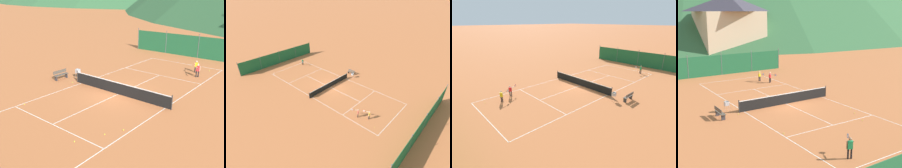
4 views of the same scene
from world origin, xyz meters
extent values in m
plane|color=#BC6638|center=(0.00, 0.00, 0.00)|extent=(600.00, 600.00, 0.00)
cube|color=white|center=(0.00, 11.90, 0.00)|extent=(8.25, 0.05, 0.01)
cube|color=white|center=(0.00, -11.90, 0.00)|extent=(8.25, 0.05, 0.01)
cube|color=white|center=(-4.10, 0.00, 0.00)|extent=(0.05, 23.85, 0.01)
cube|color=white|center=(4.10, 0.00, 0.00)|extent=(0.05, 23.85, 0.01)
cube|color=white|center=(0.00, 6.40, 0.00)|extent=(8.20, 0.05, 0.01)
cube|color=white|center=(0.00, -6.40, 0.00)|extent=(8.20, 0.05, 0.01)
cube|color=white|center=(0.00, 0.00, 0.00)|extent=(0.05, 12.80, 0.01)
cylinder|color=#2D2D2D|center=(-4.55, 0.00, 0.53)|extent=(0.08, 0.08, 1.06)
cylinder|color=#2D2D2D|center=(4.55, 0.00, 0.53)|extent=(0.08, 0.08, 1.06)
cube|color=black|center=(0.00, 0.00, 0.46)|extent=(9.10, 0.02, 0.91)
cube|color=white|center=(0.00, 0.00, 0.93)|extent=(9.10, 0.04, 0.06)
cube|color=#1E6038|center=(0.00, 15.50, 1.30)|extent=(17.20, 0.04, 2.60)
cylinder|color=#59595E|center=(-8.60, 15.50, 1.45)|extent=(0.08, 0.08, 2.90)
cylinder|color=#59595E|center=(-4.30, 15.50, 1.45)|extent=(0.08, 0.08, 2.90)
cylinder|color=#59595E|center=(0.00, 15.50, 1.45)|extent=(0.08, 0.08, 2.90)
cylinder|color=#59595E|center=(4.30, 15.50, 1.45)|extent=(0.08, 0.08, 2.90)
cube|color=#1E6038|center=(0.00, -15.50, 1.30)|extent=(17.20, 0.04, 2.60)
cylinder|color=#59595E|center=(-8.60, -15.50, 1.45)|extent=(0.08, 0.08, 2.90)
cylinder|color=#59595E|center=(-4.30, -15.50, 1.45)|extent=(0.08, 0.08, 2.90)
cylinder|color=#59595E|center=(0.00, -15.50, 1.45)|extent=(0.08, 0.08, 2.90)
cylinder|color=#59595E|center=(4.30, -15.50, 1.45)|extent=(0.08, 0.08, 2.90)
cylinder|color=#59595E|center=(8.60, -15.50, 1.45)|extent=(0.08, 0.08, 2.90)
cylinder|color=black|center=(3.07, 8.19, 0.29)|extent=(0.10, 0.10, 0.59)
cylinder|color=black|center=(2.92, 8.09, 0.29)|extent=(0.10, 0.10, 0.59)
cube|color=red|center=(3.00, 8.14, 0.81)|extent=(0.33, 0.29, 0.45)
sphere|color=beige|center=(3.00, 8.14, 1.16)|extent=(0.18, 0.18, 0.18)
cylinder|color=beige|center=(3.15, 8.24, 0.81)|extent=(0.07, 0.07, 0.45)
cylinder|color=beige|center=(2.97, 7.85, 0.99)|extent=(0.30, 0.42, 0.07)
cylinder|color=black|center=(3.15, 7.58, 0.99)|extent=(0.14, 0.19, 0.03)
torus|color=red|center=(3.28, 7.37, 0.99)|extent=(0.17, 0.25, 0.28)
cylinder|color=silver|center=(3.28, 7.37, 0.99)|extent=(0.14, 0.21, 0.25)
cylinder|color=black|center=(2.41, 9.49, 0.28)|extent=(0.10, 0.10, 0.57)
cylinder|color=black|center=(2.24, 9.43, 0.28)|extent=(0.10, 0.10, 0.57)
cube|color=yellow|center=(2.32, 9.46, 0.79)|extent=(0.31, 0.24, 0.44)
sphere|color=beige|center=(2.32, 9.46, 1.12)|extent=(0.17, 0.17, 0.17)
cylinder|color=beige|center=(2.49, 9.52, 0.79)|extent=(0.06, 0.06, 0.44)
cylinder|color=beige|center=(2.23, 9.19, 0.96)|extent=(0.21, 0.43, 0.06)
cylinder|color=black|center=(2.34, 8.89, 0.96)|extent=(0.09, 0.20, 0.03)
torus|color=red|center=(2.42, 8.66, 0.96)|extent=(0.12, 0.27, 0.28)
cylinder|color=silver|center=(2.42, 8.66, 0.96)|extent=(0.09, 0.24, 0.25)
cylinder|color=black|center=(-2.82, -10.89, 0.30)|extent=(0.11, 0.11, 0.61)
cylinder|color=black|center=(-2.63, -10.96, 0.30)|extent=(0.11, 0.11, 0.61)
cube|color=#239E5B|center=(-2.73, -10.92, 0.84)|extent=(0.33, 0.26, 0.47)
sphere|color=#A37556|center=(-2.73, -10.92, 1.20)|extent=(0.19, 0.19, 0.19)
cylinder|color=#A37556|center=(-2.90, -10.85, 0.84)|extent=(0.07, 0.07, 0.47)
cylinder|color=#A37556|center=(-2.46, -10.78, 1.03)|extent=(0.24, 0.46, 0.07)
cylinder|color=black|center=(-2.34, -10.46, 1.03)|extent=(0.11, 0.21, 0.03)
torus|color=#1E4CB2|center=(-2.24, -10.23, 1.03)|extent=(0.13, 0.27, 0.28)
cylinder|color=silver|center=(-2.24, -10.23, 1.03)|extent=(0.10, 0.23, 0.25)
sphere|color=#CCE033|center=(3.73, -4.28, 0.03)|extent=(0.07, 0.07, 0.07)
sphere|color=#CCE033|center=(3.22, -5.33, 0.03)|extent=(0.07, 0.07, 0.07)
sphere|color=#CCE033|center=(3.19, 10.89, 0.03)|extent=(0.07, 0.07, 0.07)
sphere|color=#CCE033|center=(2.47, -6.91, 0.03)|extent=(0.07, 0.07, 0.07)
sphere|color=#CCE033|center=(-4.79, -0.39, 0.03)|extent=(0.07, 0.07, 0.07)
sphere|color=#CCE033|center=(-3.89, -5.80, 0.03)|extent=(0.07, 0.07, 0.07)
cylinder|color=#B7B7BC|center=(-5.47, 0.59, 0.28)|extent=(0.02, 0.02, 0.55)
cylinder|color=#B7B7BC|center=(-5.13, 0.59, 0.28)|extent=(0.02, 0.02, 0.55)
cylinder|color=#B7B7BC|center=(-5.47, 0.93, 0.28)|extent=(0.02, 0.02, 0.55)
cylinder|color=#B7B7BC|center=(-5.13, 0.93, 0.28)|extent=(0.02, 0.02, 0.55)
cube|color=#B7B7BC|center=(-5.30, 0.76, 0.56)|extent=(0.34, 0.34, 0.02)
cube|color=#B7B7BC|center=(-5.30, 0.59, 0.72)|extent=(0.34, 0.02, 0.34)
cube|color=#B7B7BC|center=(-5.30, 0.93, 0.72)|extent=(0.34, 0.02, 0.34)
cube|color=#B7B7BC|center=(-5.47, 0.76, 0.72)|extent=(0.02, 0.34, 0.34)
cube|color=#B7B7BC|center=(-5.13, 0.76, 0.72)|extent=(0.02, 0.34, 0.34)
sphere|color=#CCE033|center=(-5.28, 0.64, 0.60)|extent=(0.07, 0.07, 0.07)
sphere|color=#CCE033|center=(-5.21, 0.84, 0.60)|extent=(0.07, 0.07, 0.07)
sphere|color=#CCE033|center=(-5.24, 0.90, 0.60)|extent=(0.07, 0.07, 0.07)
sphere|color=#CCE033|center=(-5.27, 0.83, 0.60)|extent=(0.07, 0.07, 0.07)
sphere|color=#CCE033|center=(-5.28, 0.73, 0.60)|extent=(0.07, 0.07, 0.07)
sphere|color=#CCE033|center=(-5.25, 0.77, 0.60)|extent=(0.07, 0.07, 0.07)
sphere|color=#CCE033|center=(-5.43, 0.88, 0.66)|extent=(0.07, 0.07, 0.07)
sphere|color=#CCE033|center=(-5.38, 0.81, 0.66)|extent=(0.07, 0.07, 0.07)
sphere|color=#CCE033|center=(-5.27, 0.77, 0.66)|extent=(0.07, 0.07, 0.07)
sphere|color=#CCE033|center=(-5.33, 0.90, 0.66)|extent=(0.07, 0.07, 0.07)
sphere|color=#CCE033|center=(-5.36, 0.83, 0.66)|extent=(0.07, 0.07, 0.07)
sphere|color=#CCE033|center=(-5.17, 0.87, 0.66)|extent=(0.07, 0.07, 0.07)
sphere|color=#CCE033|center=(-5.29, 0.76, 0.71)|extent=(0.07, 0.07, 0.07)
cube|color=#51473D|center=(-6.30, -0.38, 0.44)|extent=(0.36, 1.50, 0.05)
cube|color=#51473D|center=(-6.46, -0.38, 0.70)|extent=(0.04, 1.50, 0.28)
cube|color=#333338|center=(-6.30, 0.22, 0.22)|extent=(0.32, 0.06, 0.44)
cube|color=#333338|center=(-6.30, -0.98, 0.22)|extent=(0.32, 0.06, 0.44)
camera|label=1|loc=(11.67, -14.97, 7.50)|focal=42.00mm
camera|label=2|loc=(18.15, 18.20, 15.72)|focal=28.00mm
camera|label=3|loc=(-13.96, 15.80, 7.92)|focal=28.00mm
camera|label=4|loc=(-14.37, -22.57, 8.14)|focal=50.00mm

